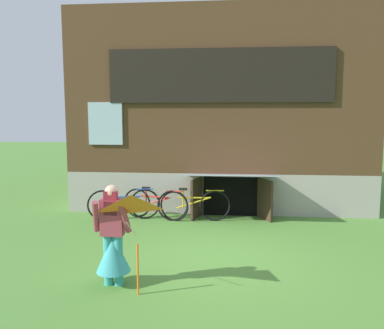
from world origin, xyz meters
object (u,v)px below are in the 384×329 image
kite (131,220)px  bicycle_blue (124,204)px  person (113,244)px  bicycle_red (155,204)px  bicycle_yellow (194,205)px

kite → bicycle_blue: bearing=106.7°
person → bicycle_red: size_ratio=0.90×
person → bicycle_yellow: size_ratio=0.86×
bicycle_red → bicycle_blue: bicycle_blue is taller
person → kite: bearing=-38.0°
kite → bicycle_yellow: bearing=83.7°
kite → bicycle_yellow: (0.47, 4.30, -0.78)m
person → bicycle_red: person is taller
bicycle_red → person: bearing=-74.5°
bicycle_yellow → bicycle_blue: (-1.75, -0.05, -0.00)m
person → bicycle_yellow: bearing=88.9°
bicycle_yellow → bicycle_blue: bicycle_yellow is taller
bicycle_red → bicycle_blue: 0.78m
bicycle_blue → bicycle_red: bearing=-3.7°
person → bicycle_yellow: (0.89, 3.80, -0.26)m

